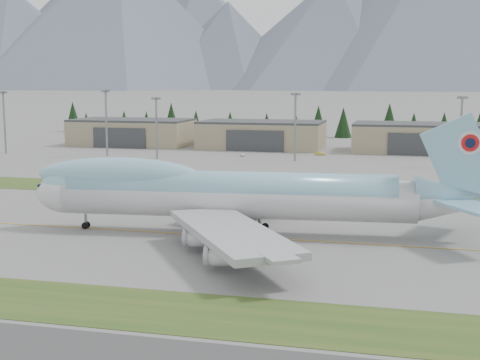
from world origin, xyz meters
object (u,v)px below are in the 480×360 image
(hangar_right, at_px, (419,138))
(service_vehicle_b, at_px, (320,155))
(service_vehicle_a, at_px, (243,156))
(hangar_left, at_px, (132,132))
(boeing_747_freighter, at_px, (231,194))
(hangar_center, at_px, (262,135))
(service_vehicle_c, at_px, (474,159))

(hangar_right, height_order, service_vehicle_b, hangar_right)
(service_vehicle_b, bearing_deg, service_vehicle_a, 111.49)
(hangar_left, xyz_separation_m, service_vehicle_a, (54.46, -29.90, -5.39))
(boeing_747_freighter, bearing_deg, service_vehicle_b, 84.85)
(boeing_747_freighter, relative_size, hangar_center, 1.69)
(hangar_left, bearing_deg, hangar_center, 0.00)
(hangar_right, height_order, service_vehicle_c, hangar_right)
(service_vehicle_b, bearing_deg, hangar_right, -59.50)
(boeing_747_freighter, relative_size, service_vehicle_a, 25.49)
(hangar_right, relative_size, service_vehicle_c, 10.41)
(hangar_center, height_order, service_vehicle_b, hangar_center)
(hangar_left, relative_size, hangar_center, 1.00)
(hangar_left, distance_m, service_vehicle_b, 83.14)
(hangar_right, distance_m, service_vehicle_a, 67.73)
(service_vehicle_a, bearing_deg, boeing_747_freighter, -87.59)
(service_vehicle_c, bearing_deg, hangar_left, -178.35)
(hangar_center, relative_size, service_vehicle_c, 10.41)
(boeing_747_freighter, xyz_separation_m, service_vehicle_a, (-26.46, 117.67, -7.04))
(hangar_center, bearing_deg, hangar_right, 0.00)
(service_vehicle_a, bearing_deg, hangar_left, 140.97)
(hangar_center, bearing_deg, service_vehicle_b, -37.91)
(hangar_center, distance_m, hangar_right, 60.00)
(service_vehicle_a, relative_size, service_vehicle_c, 0.69)
(boeing_747_freighter, distance_m, hangar_left, 168.30)
(hangar_left, distance_m, hangar_right, 115.00)
(service_vehicle_b, xyz_separation_m, service_vehicle_c, (52.49, 1.28, 0.00))
(hangar_right, xyz_separation_m, service_vehicle_a, (-60.54, -29.90, -5.39))
(hangar_center, xyz_separation_m, service_vehicle_b, (25.54, -19.89, -5.39))
(hangar_right, bearing_deg, hangar_left, 180.00)
(hangar_left, bearing_deg, hangar_right, 0.00)
(service_vehicle_b, bearing_deg, service_vehicle_c, -88.10)
(service_vehicle_b, relative_size, service_vehicle_c, 0.81)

